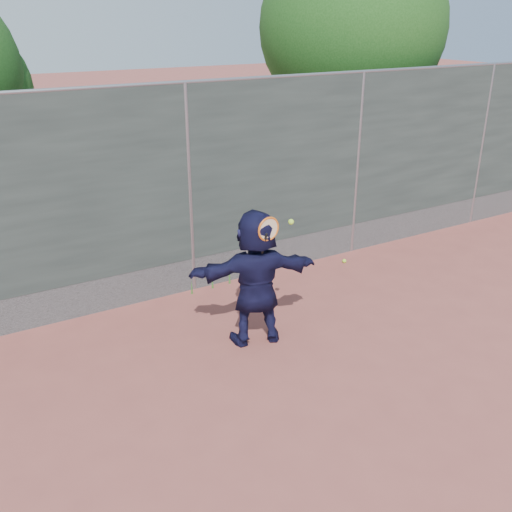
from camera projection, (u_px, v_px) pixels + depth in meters
ground at (336, 420)px, 5.80m from camera, size 80.00×80.00×0.00m
player at (256, 278)px, 6.92m from camera, size 1.68×0.91×1.73m
ball_ground at (344, 261)px, 9.47m from camera, size 0.07×0.07×0.07m
fence at (189, 187)px, 7.97m from camera, size 20.00×0.06×3.03m
swing_action at (270, 230)px, 6.53m from camera, size 0.49×0.13×0.51m
tree_right at (357, 32)px, 11.18m from camera, size 3.78×3.60×5.39m
weed_clump at (215, 279)px, 8.58m from camera, size 0.68×0.07×0.30m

